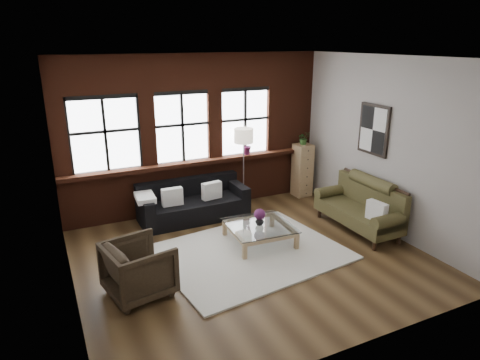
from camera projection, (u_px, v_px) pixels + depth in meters
name	position (u px, v px, depth m)	size (l,w,h in m)	color
floor	(250.00, 256.00, 7.14)	(5.50, 5.50, 0.00)	#402B17
ceiling	(252.00, 57.00, 6.14)	(5.50, 5.50, 0.00)	white
wall_back	(196.00, 134.00, 8.78)	(5.50, 5.50, 0.00)	#A39D98
wall_front	(359.00, 224.00, 4.50)	(5.50, 5.50, 0.00)	#A39D98
wall_left	(61.00, 190.00, 5.51)	(5.00, 5.00, 0.00)	#A39D98
wall_right	(385.00, 146.00, 7.77)	(5.00, 5.00, 0.00)	#A39D98
brick_backwall	(197.00, 134.00, 8.73)	(5.50, 0.12, 3.20)	#4A1E11
sill_ledge	(199.00, 162.00, 8.83)	(5.50, 0.30, 0.08)	#4A1E11
window_left	(105.00, 135.00, 7.95)	(1.38, 0.10, 1.50)	black
window_mid	(182.00, 128.00, 8.57)	(1.38, 0.10, 1.50)	black
window_right	(245.00, 123.00, 9.14)	(1.38, 0.10, 1.50)	black
wall_poster	(374.00, 130.00, 7.94)	(0.05, 0.74, 0.94)	black
shag_rug	(250.00, 253.00, 7.23)	(2.98, 2.34, 0.03)	beige
dark_sofa	(193.00, 201.00, 8.52)	(2.14, 0.87, 0.78)	black
pillow_a	(172.00, 197.00, 8.19)	(0.40, 0.14, 0.34)	white
pillow_b	(212.00, 191.00, 8.52)	(0.40, 0.14, 0.34)	white
vintage_settee	(358.00, 205.00, 7.99)	(0.82, 1.84, 0.98)	#413C1E
pillow_settee	(377.00, 211.00, 7.45)	(0.14, 0.38, 0.34)	white
armchair	(139.00, 269.00, 5.98)	(0.84, 0.87, 0.79)	black
coffee_table	(259.00, 234.00, 7.55)	(1.08, 1.08, 0.36)	tan
vase	(260.00, 221.00, 7.47)	(0.15, 0.15, 0.16)	#B2B2B2
flowers	(260.00, 214.00, 7.43)	(0.20, 0.20, 0.20)	#5A1F4F
drawer_chest	(302.00, 170.00, 9.76)	(0.37, 0.37, 1.21)	tan
potted_plant_top	(304.00, 138.00, 9.52)	(0.26, 0.23, 0.29)	#2D5923
floor_lamp	(244.00, 164.00, 9.08)	(0.40, 0.40, 1.84)	#A5A5A8
sill_plant	(248.00, 145.00, 9.19)	(0.22, 0.18, 0.40)	#5A1F4F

